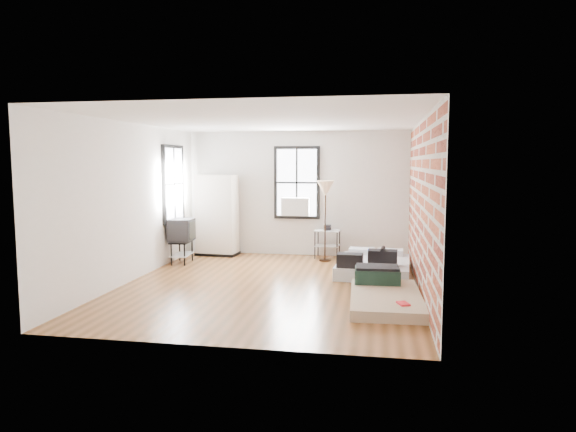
% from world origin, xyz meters
% --- Properties ---
extents(ground, '(6.00, 6.00, 0.00)m').
position_xyz_m(ground, '(0.00, 0.00, 0.00)').
color(ground, '#5B3617').
rests_on(ground, ground).
extents(room_shell, '(5.02, 6.02, 2.80)m').
position_xyz_m(room_shell, '(0.23, 0.36, 1.74)').
color(room_shell, silver).
rests_on(room_shell, ground).
extents(mattress_main, '(1.42, 1.86, 0.58)m').
position_xyz_m(mattress_main, '(1.74, 1.30, 0.16)').
color(mattress_main, silver).
rests_on(mattress_main, ground).
extents(mattress_bare, '(1.11, 2.00, 0.42)m').
position_xyz_m(mattress_bare, '(1.92, -0.67, 0.13)').
color(mattress_bare, tan).
rests_on(mattress_bare, ground).
extents(wardrobe, '(0.96, 0.60, 1.83)m').
position_xyz_m(wardrobe, '(-1.78, 2.65, 0.91)').
color(wardrobe, black).
rests_on(wardrobe, ground).
extents(side_table, '(0.58, 0.48, 0.73)m').
position_xyz_m(side_table, '(0.73, 2.72, 0.50)').
color(side_table, black).
rests_on(side_table, ground).
extents(floor_lamp, '(0.37, 0.37, 1.72)m').
position_xyz_m(floor_lamp, '(0.71, 2.34, 1.47)').
color(floor_lamp, black).
rests_on(floor_lamp, ground).
extents(tv_stand, '(0.51, 0.69, 0.93)m').
position_xyz_m(tv_stand, '(-2.21, 1.59, 0.67)').
color(tv_stand, black).
rests_on(tv_stand, ground).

